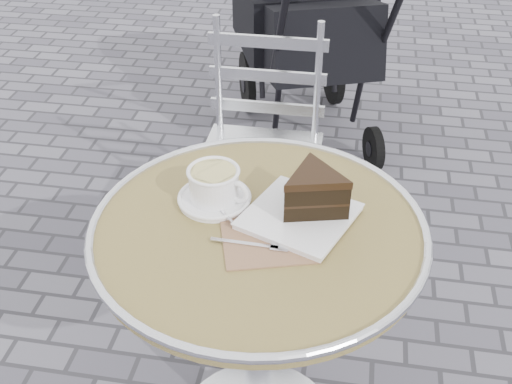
% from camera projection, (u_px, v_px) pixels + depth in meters
% --- Properties ---
extents(cafe_table, '(0.72, 0.72, 0.74)m').
position_uv_depth(cafe_table, '(258.00, 283.00, 1.44)').
color(cafe_table, silver).
rests_on(cafe_table, ground).
extents(cappuccino_set, '(0.16, 0.18, 0.08)m').
position_uv_depth(cappuccino_set, '(215.00, 188.00, 1.40)').
color(cappuccino_set, white).
rests_on(cappuccino_set, cafe_table).
extents(cake_plate_set, '(0.32, 0.32, 0.11)m').
position_uv_depth(cake_plate_set, '(310.00, 198.00, 1.34)').
color(cake_plate_set, '#8E644E').
rests_on(cake_plate_set, cafe_table).
extents(bistro_chair, '(0.39, 0.39, 0.86)m').
position_uv_depth(bistro_chair, '(264.00, 123.00, 2.11)').
color(bistro_chair, silver).
rests_on(bistro_chair, ground).
extents(baby_stroller, '(0.81, 1.16, 1.11)m').
position_uv_depth(baby_stroller, '(306.00, 31.00, 2.85)').
color(baby_stroller, black).
rests_on(baby_stroller, ground).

